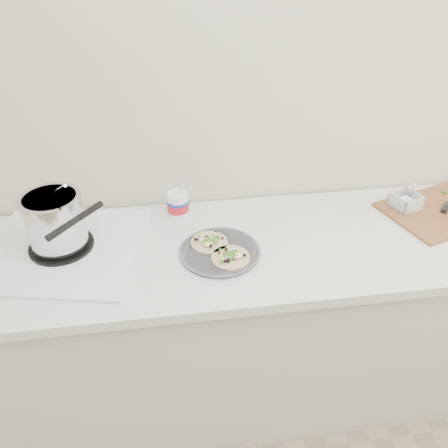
{
  "coord_description": "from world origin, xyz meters",
  "views": [
    {
      "loc": [
        -0.31,
        0.12,
        1.9
      ],
      "look_at": [
        -0.11,
        1.47,
        0.96
      ],
      "focal_mm": 35.0,
      "sensor_mm": 36.0,
      "label": 1
    }
  ],
  "objects": [
    {
      "name": "stove",
      "position": [
        -0.72,
        1.47,
        0.99
      ],
      "size": [
        0.67,
        0.64,
        0.27
      ],
      "rotation": [
        0.0,
        0.0,
        -0.21
      ],
      "color": "silver",
      "rests_on": "counter"
    },
    {
      "name": "tub",
      "position": [
        -0.28,
        1.65,
        0.96
      ],
      "size": [
        0.09,
        0.09,
        0.2
      ],
      "rotation": [
        0.0,
        0.0,
        -0.26
      ],
      "color": "white",
      "rests_on": "counter"
    },
    {
      "name": "counter",
      "position": [
        0.0,
        1.43,
        0.45
      ],
      "size": [
        2.44,
        0.66,
        0.9
      ],
      "color": "beige",
      "rests_on": "ground"
    },
    {
      "name": "taco_plate",
      "position": [
        -0.14,
        1.37,
        0.92
      ],
      "size": [
        0.3,
        0.3,
        0.04
      ],
      "rotation": [
        0.0,
        0.0,
        0.31
      ],
      "color": "#54555B",
      "rests_on": "counter"
    },
    {
      "name": "cutboard",
      "position": [
        0.81,
        1.53,
        0.92
      ],
      "size": [
        0.55,
        0.45,
        0.07
      ],
      "rotation": [
        0.0,
        0.0,
        0.29
      ],
      "color": "brown",
      "rests_on": "counter"
    }
  ]
}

